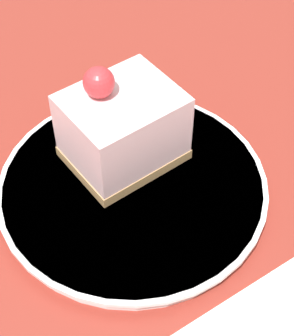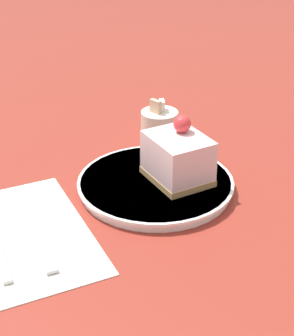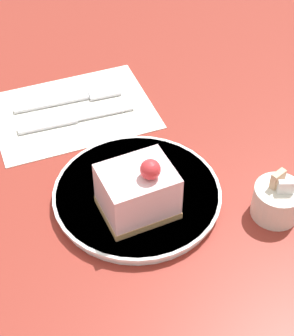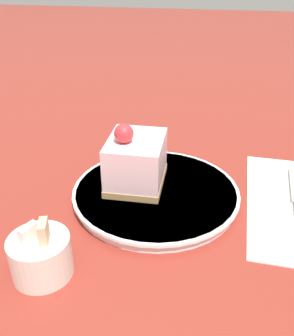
{
  "view_description": "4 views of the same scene",
  "coord_description": "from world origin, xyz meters",
  "px_view_note": "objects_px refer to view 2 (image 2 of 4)",
  "views": [
    {
      "loc": [
        -0.23,
        0.12,
        0.36
      ],
      "look_at": [
        0.0,
        -0.05,
        0.04
      ],
      "focal_mm": 60.0,
      "sensor_mm": 36.0,
      "label": 1
    },
    {
      "loc": [
        -0.31,
        -0.63,
        0.41
      ],
      "look_at": [
        -0.0,
        -0.04,
        0.04
      ],
      "focal_mm": 60.0,
      "sensor_mm": 36.0,
      "label": 2
    },
    {
      "loc": [
        0.47,
        -0.23,
        0.54
      ],
      "look_at": [
        0.0,
        -0.02,
        0.04
      ],
      "focal_mm": 60.0,
      "sensor_mm": 36.0,
      "label": 3
    },
    {
      "loc": [
        -0.05,
        0.37,
        0.29
      ],
      "look_at": [
        0.02,
        -0.03,
        0.05
      ],
      "focal_mm": 40.0,
      "sensor_mm": 36.0,
      "label": 4
    }
  ],
  "objects_px": {
    "cake_slice": "(178,157)",
    "knife": "(38,237)",
    "plate": "(155,184)",
    "sugar_bowl": "(159,123)"
  },
  "relations": [
    {
      "from": "knife",
      "to": "sugar_bowl",
      "type": "bearing_deg",
      "value": 39.66
    },
    {
      "from": "cake_slice",
      "to": "sugar_bowl",
      "type": "xyz_separation_m",
      "value": [
        0.06,
        0.16,
        -0.03
      ]
    },
    {
      "from": "plate",
      "to": "knife",
      "type": "bearing_deg",
      "value": -168.36
    },
    {
      "from": "plate",
      "to": "knife",
      "type": "relative_size",
      "value": 1.22
    },
    {
      "from": "cake_slice",
      "to": "knife",
      "type": "height_order",
      "value": "cake_slice"
    },
    {
      "from": "knife",
      "to": "plate",
      "type": "bearing_deg",
      "value": 16.72
    },
    {
      "from": "plate",
      "to": "sugar_bowl",
      "type": "bearing_deg",
      "value": 59.07
    },
    {
      "from": "plate",
      "to": "cake_slice",
      "type": "relative_size",
      "value": 2.43
    },
    {
      "from": "plate",
      "to": "knife",
      "type": "xyz_separation_m",
      "value": [
        -0.18,
        -0.04,
        -0.0
      ]
    },
    {
      "from": "plate",
      "to": "cake_slice",
      "type": "distance_m",
      "value": 0.05
    }
  ]
}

